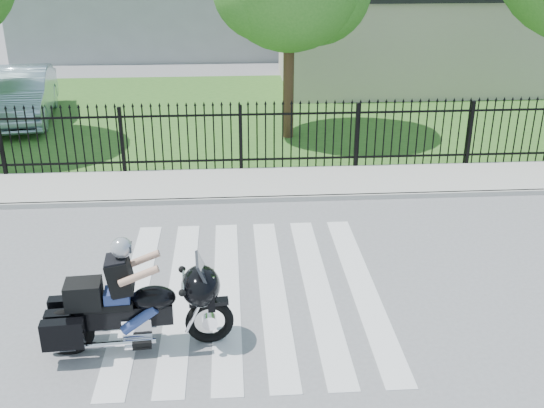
{
  "coord_description": "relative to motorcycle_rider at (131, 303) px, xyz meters",
  "views": [
    {
      "loc": [
        -0.27,
        -9.62,
        5.8
      ],
      "look_at": [
        0.5,
        1.53,
        1.0
      ],
      "focal_mm": 42.0,
      "sensor_mm": 36.0,
      "label": 1
    }
  ],
  "objects": [
    {
      "name": "grass_strip",
      "position": [
        1.79,
        13.5,
        -0.76
      ],
      "size": [
        40.0,
        12.0,
        0.02
      ],
      "primitive_type": "cube",
      "color": "#2E5A1F",
      "rests_on": "ground"
    },
    {
      "name": "ground",
      "position": [
        1.79,
        1.5,
        -0.77
      ],
      "size": [
        120.0,
        120.0,
        0.0
      ],
      "primitive_type": "plane",
      "color": "slate",
      "rests_on": "ground"
    },
    {
      "name": "sidewalk",
      "position": [
        1.79,
        6.5,
        -0.71
      ],
      "size": [
        40.0,
        2.0,
        0.12
      ],
      "primitive_type": "cube",
      "color": "#ADAAA3",
      "rests_on": "ground"
    },
    {
      "name": "iron_fence",
      "position": [
        1.79,
        7.5,
        0.13
      ],
      "size": [
        26.0,
        0.04,
        1.8
      ],
      "color": "black",
      "rests_on": "ground"
    },
    {
      "name": "building_low",
      "position": [
        8.79,
        17.5,
        0.98
      ],
      "size": [
        10.0,
        6.0,
        3.5
      ],
      "primitive_type": "cube",
      "color": "#B6AD98",
      "rests_on": "ground"
    },
    {
      "name": "curb",
      "position": [
        1.79,
        5.5,
        -0.71
      ],
      "size": [
        40.0,
        0.12,
        0.12
      ],
      "primitive_type": "cube",
      "color": "#ADAAA3",
      "rests_on": "ground"
    },
    {
      "name": "motorcycle_rider",
      "position": [
        0.0,
        0.0,
        0.0
      ],
      "size": [
        2.86,
        0.98,
        1.89
      ],
      "rotation": [
        0.0,
        0.0,
        0.07
      ],
      "color": "black",
      "rests_on": "ground"
    },
    {
      "name": "parked_car",
      "position": [
        -5.28,
        12.9,
        0.1
      ],
      "size": [
        2.52,
        5.36,
        1.7
      ],
      "primitive_type": "imported",
      "rotation": [
        0.0,
        0.0,
        0.14
      ],
      "color": "#94AEBA",
      "rests_on": "grass_strip"
    },
    {
      "name": "crosswalk",
      "position": [
        1.79,
        1.5,
        -0.77
      ],
      "size": [
        5.0,
        5.5,
        0.01
      ],
      "primitive_type": null,
      "color": "silver",
      "rests_on": "ground"
    }
  ]
}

